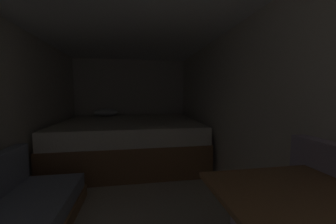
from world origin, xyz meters
name	(u,v)px	position (x,y,z in m)	size (l,w,h in m)	color
ground_plane	(129,201)	(0.00, 1.66, 0.00)	(6.89, 6.89, 0.00)	beige
wall_back	(131,103)	(0.00, 4.12, 1.00)	(2.58, 0.05, 2.00)	beige
wall_right	(235,112)	(1.27, 1.66, 1.00)	(0.05, 4.89, 2.00)	beige
ceiling_slab	(125,16)	(0.00, 1.66, 2.02)	(2.58, 4.89, 0.05)	white
bed	(130,140)	(0.00, 3.06, 0.37)	(2.36, 1.98, 0.91)	brown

